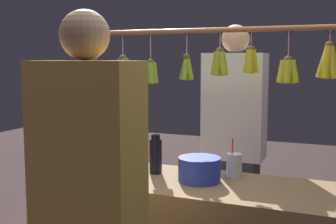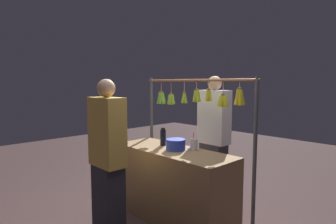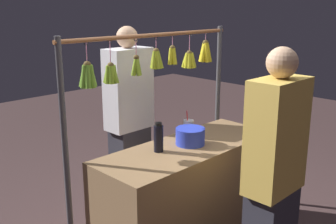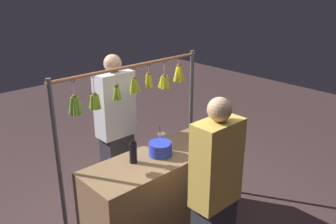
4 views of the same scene
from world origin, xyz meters
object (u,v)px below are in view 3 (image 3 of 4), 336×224
drink_cup (188,128)px  customer_person (273,185)px  water_bottle (159,138)px  vendor_person (129,124)px  blue_bucket (190,136)px

drink_cup → customer_person: 1.05m
water_bottle → vendor_person: size_ratio=0.13×
blue_bucket → customer_person: (0.16, 0.84, -0.09)m
water_bottle → vendor_person: (-0.29, -0.69, -0.10)m
customer_person → water_bottle: bearing=-81.9°
water_bottle → vendor_person: bearing=-112.7°
water_bottle → blue_bucket: 0.30m
blue_bucket → vendor_person: 0.75m
drink_cup → vendor_person: size_ratio=0.12×
vendor_person → customer_person: vendor_person is taller
water_bottle → blue_bucket: water_bottle is taller
drink_cup → vendor_person: (0.15, -0.59, -0.06)m
blue_bucket → vendor_person: (0.00, -0.75, -0.06)m
water_bottle → customer_person: bearing=98.1°
water_bottle → drink_cup: size_ratio=1.04×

